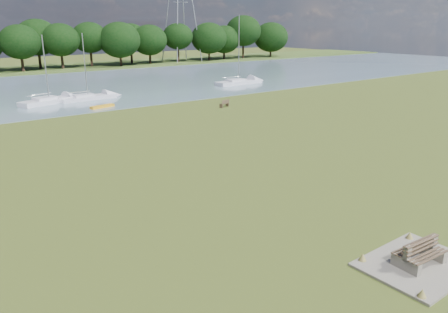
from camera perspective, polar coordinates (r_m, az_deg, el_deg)
ground at (r=27.12m, az=-2.49°, el=-1.85°), size 220.00×220.00×0.00m
river at (r=65.38m, az=-24.28°, el=7.77°), size 220.00×40.00×0.10m
concrete_pad at (r=18.42m, az=24.00°, el=-12.75°), size 4.20×3.20×0.10m
bench_pair at (r=18.21m, az=24.18°, el=-11.45°), size 2.00×1.26×1.03m
riverbank_bench at (r=47.95m, az=0.09°, el=6.94°), size 1.40×0.77×0.82m
kayak at (r=49.26m, az=-15.61°, el=6.32°), size 2.83×1.24×0.28m
sailboat_0 at (r=53.79m, az=-21.94°, el=6.94°), size 7.06×4.05×7.57m
sailboat_2 at (r=66.58m, az=1.86°, el=9.84°), size 7.71×2.30×9.95m
sailboat_4 at (r=55.04m, az=-17.45°, el=7.52°), size 6.67×2.18×7.69m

